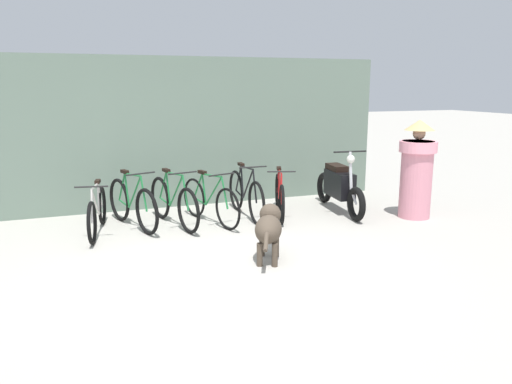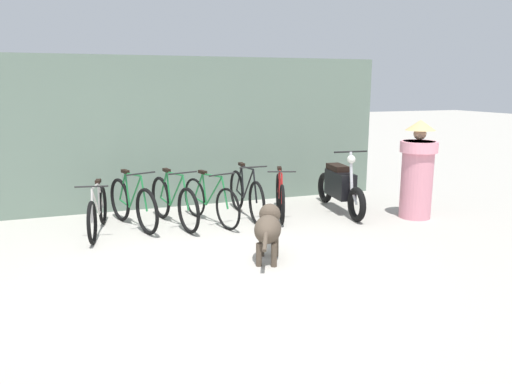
{
  "view_description": "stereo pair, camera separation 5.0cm",
  "coord_description": "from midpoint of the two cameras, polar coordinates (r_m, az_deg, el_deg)",
  "views": [
    {
      "loc": [
        -1.72,
        -5.64,
        2.2
      ],
      "look_at": [
        0.78,
        1.09,
        0.65
      ],
      "focal_mm": 35.0,
      "sensor_mm": 36.0,
      "label": 1
    },
    {
      "loc": [
        -1.68,
        -5.66,
        2.2
      ],
      "look_at": [
        0.78,
        1.09,
        0.65
      ],
      "focal_mm": 35.0,
      "sensor_mm": 36.0,
      "label": 2
    }
  ],
  "objects": [
    {
      "name": "ground_plane",
      "position": [
        6.3,
        -3.49,
        -8.29
      ],
      "size": [
        60.0,
        60.0,
        0.0
      ],
      "primitive_type": "plane",
      "color": "#ADA89E"
    },
    {
      "name": "shop_wall_back",
      "position": [
        9.18,
        -9.73,
        6.67
      ],
      "size": [
        8.08,
        0.2,
        2.69
      ],
      "color": "slate",
      "rests_on": "ground"
    },
    {
      "name": "bicycle_0",
      "position": [
        7.85,
        -17.86,
        -2.21
      ],
      "size": [
        0.48,
        1.65,
        0.81
      ],
      "rotation": [
        0.0,
        0.0,
        -1.76
      ],
      "color": "black",
      "rests_on": "ground"
    },
    {
      "name": "bicycle_1",
      "position": [
        8.02,
        -14.13,
        -1.37
      ],
      "size": [
        0.62,
        1.63,
        0.92
      ],
      "rotation": [
        0.0,
        0.0,
        -1.26
      ],
      "color": "black",
      "rests_on": "ground"
    },
    {
      "name": "bicycle_2",
      "position": [
        8.0,
        -9.6,
        -1.2
      ],
      "size": [
        0.54,
        1.72,
        0.91
      ],
      "rotation": [
        0.0,
        0.0,
        -1.34
      ],
      "color": "black",
      "rests_on": "ground"
    },
    {
      "name": "bicycle_3",
      "position": [
        8.07,
        -5.46,
        -1.08
      ],
      "size": [
        0.59,
        1.61,
        0.86
      ],
      "rotation": [
        0.0,
        0.0,
        -1.27
      ],
      "color": "black",
      "rests_on": "ground"
    },
    {
      "name": "bicycle_4",
      "position": [
        8.4,
        -1.36,
        -0.35
      ],
      "size": [
        0.46,
        1.77,
        0.93
      ],
      "rotation": [
        0.0,
        0.0,
        -1.58
      ],
      "color": "black",
      "rests_on": "ground"
    },
    {
      "name": "bicycle_5",
      "position": [
        8.5,
        2.54,
        -0.46
      ],
      "size": [
        0.63,
        1.57,
        0.84
      ],
      "rotation": [
        0.0,
        0.0,
        -1.9
      ],
      "color": "black",
      "rests_on": "ground"
    },
    {
      "name": "motorcycle",
      "position": [
        8.89,
        9.35,
        0.6
      ],
      "size": [
        0.58,
        1.97,
        1.13
      ],
      "rotation": [
        0.0,
        0.0,
        -1.68
      ],
      "color": "black",
      "rests_on": "ground"
    },
    {
      "name": "stray_dog",
      "position": [
        6.38,
        1.25,
        -3.99
      ],
      "size": [
        0.64,
        1.06,
        0.66
      ],
      "rotation": [
        0.0,
        0.0,
        1.13
      ],
      "color": "#4C3F33",
      "rests_on": "ground"
    },
    {
      "name": "person_in_robes",
      "position": [
        8.72,
        17.74,
        2.48
      ],
      "size": [
        0.72,
        0.72,
        1.64
      ],
      "rotation": [
        0.0,
        0.0,
        3.33
      ],
      "color": "pink",
      "rests_on": "ground"
    }
  ]
}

